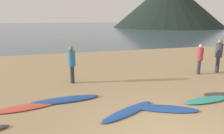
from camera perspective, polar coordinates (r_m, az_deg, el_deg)
ground_plane at (r=14.32m, az=-5.50°, el=1.39°), size 120.00×120.00×0.20m
ocean_water at (r=67.49m, az=-14.51°, el=10.67°), size 140.00×100.00×0.01m
headland_hill at (r=65.89m, az=15.26°, el=16.44°), size 32.30×32.30×13.49m
surfboard_1 at (r=7.46m, az=-23.13°, el=-10.22°), size 2.08×0.84×0.07m
surfboard_2 at (r=7.65m, az=-12.80°, el=-8.76°), size 2.47×0.68×0.08m
surfboard_3 at (r=6.64m, az=4.56°, el=-12.07°), size 2.20×1.42×0.07m
surfboard_4 at (r=7.01m, az=14.49°, el=-11.05°), size 2.14×1.38×0.06m
surfboard_5 at (r=8.18m, az=24.89°, el=-8.20°), size 1.93×0.62×0.09m
person_0 at (r=9.33m, az=-11.09°, el=1.51°), size 0.34×0.34×1.69m
person_1 at (r=12.33m, az=27.39°, el=3.44°), size 0.36×0.36×1.79m
person_2 at (r=11.59m, az=23.08°, el=2.67°), size 0.32×0.32×1.58m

